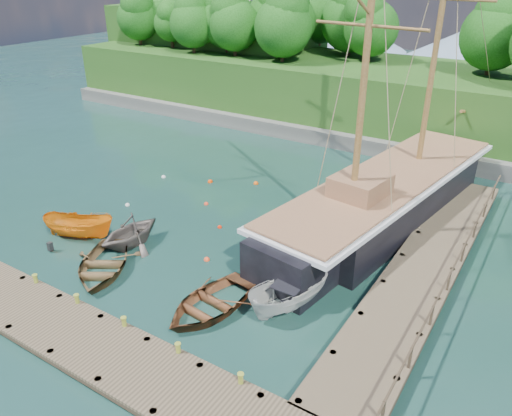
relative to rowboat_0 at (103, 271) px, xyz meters
The scene contains 24 objects.
ground 3.46m from the rowboat_0, 37.37° to the left, with size 160.00×160.00×0.00m, color #163729.
dock_near 6.49m from the rowboat_0, 42.77° to the right, with size 20.00×3.20×1.10m.
dock_east 16.92m from the rowboat_0, 32.56° to the left, with size 3.20×24.00×1.10m.
bollard_0 3.25m from the rowboat_0, 112.58° to the right, with size 0.26×0.26×0.45m, color olive.
bollard_1 3.47m from the rowboat_0, 59.67° to the right, with size 0.26×0.26×0.45m, color olive.
bollard_2 5.62m from the rowboat_0, 32.23° to the right, with size 0.26×0.26×0.45m, color olive.
bollard_3 8.31m from the rowboat_0, 21.13° to the right, with size 0.26×0.26×0.45m, color olive.
bollard_4 11.16m from the rowboat_0, 15.57° to the right, with size 0.26×0.26×0.45m, color olive.
rowboat_0 is the anchor object (origin of this frame).
rowboat_1 2.88m from the rowboat_0, 104.75° to the left, with size 3.36×3.90×2.05m, color #635852.
rowboat_2 6.72m from the rowboat_0, ahead, with size 3.63×5.08×1.05m, color brown.
motorboat_orange 4.29m from the rowboat_0, 154.91° to the left, with size 1.63×4.34×1.68m, color orange.
cabin_boat_white 10.07m from the rowboat_0, 14.30° to the left, with size 1.77×4.71×1.82m, color beige.
schooner 17.29m from the rowboat_0, 53.32° to the left, with size 8.52×28.99×21.59m.
mooring_buoy_0 7.95m from the rowboat_0, 126.52° to the left, with size 0.32×0.32×0.32m, color silver.
mooring_buoy_1 9.36m from the rowboat_0, 92.46° to the left, with size 0.32×0.32×0.32m, color red.
mooring_buoy_2 7.55m from the rowboat_0, 72.26° to the left, with size 0.28×0.28×0.28m, color red.
mooring_buoy_3 11.85m from the rowboat_0, 54.02° to the left, with size 0.29×0.29×0.29m, color silver.
mooring_buoy_4 12.75m from the rowboat_0, 101.14° to the left, with size 0.37×0.37×0.37m, color #F83B00.
mooring_buoy_5 14.06m from the rowboat_0, 87.71° to the left, with size 0.37×0.37×0.37m, color #E75007.
mooring_buoy_6 12.83m from the rowboat_0, 117.83° to the left, with size 0.33×0.33×0.33m, color silver.
mooring_buoy_7 5.46m from the rowboat_0, 44.21° to the left, with size 0.33×0.33×0.33m, color #F8461D.
headland 35.40m from the rowboat_0, 106.83° to the left, with size 51.00×19.31×12.90m.
distant_ridge 72.58m from the rowboat_0, 84.41° to the left, with size 117.00×40.00×10.00m.
Camera 1 is at (15.82, -16.33, 14.54)m, focal length 35.00 mm.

